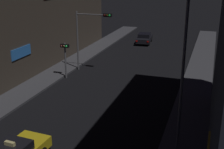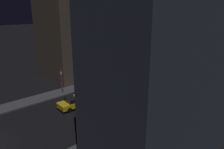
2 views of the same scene
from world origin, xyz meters
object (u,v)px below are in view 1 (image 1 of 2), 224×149
at_px(far_car, 144,38).
at_px(traffic_light_overhead, 89,30).
at_px(traffic_light_left_kerb, 65,53).
at_px(street_lamp_near_block, 184,52).

bearing_deg(far_car, traffic_light_overhead, -99.64).
height_order(traffic_light_left_kerb, street_lamp_near_block, street_lamp_near_block).
xyz_separation_m(traffic_light_left_kerb, street_lamp_near_block, (11.59, -9.09, 3.29)).
distance_m(traffic_light_left_kerb, street_lamp_near_block, 15.09).
relative_size(traffic_light_overhead, street_lamp_near_block, 0.69).
xyz_separation_m(traffic_light_overhead, traffic_light_left_kerb, (-1.28, -2.80, -1.77)).
bearing_deg(traffic_light_overhead, far_car, 80.36).
xyz_separation_m(far_car, traffic_light_overhead, (-2.40, -14.16, 3.49)).
height_order(traffic_light_overhead, traffic_light_left_kerb, traffic_light_overhead).
bearing_deg(traffic_light_left_kerb, traffic_light_overhead, 65.41).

